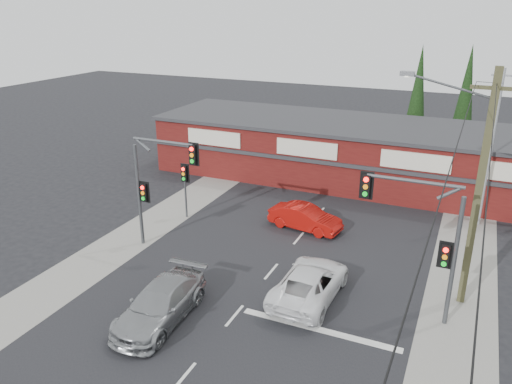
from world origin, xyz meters
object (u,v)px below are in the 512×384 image
at_px(silver_suv, 160,304).
at_px(shop_building, 337,149).
at_px(red_sedan, 305,218).
at_px(utility_pole, 476,184).
at_px(white_suv, 310,282).

bearing_deg(silver_suv, shop_building, 82.94).
bearing_deg(shop_building, red_sedan, -84.76).
xyz_separation_m(red_sedan, utility_pole, (8.47, -4.33, 4.70)).
xyz_separation_m(shop_building, utility_pole, (9.36, -14.00, 3.26)).
height_order(white_suv, utility_pole, utility_pole).
bearing_deg(shop_building, silver_suv, -94.59).
bearing_deg(silver_suv, white_suv, 36.82).
height_order(red_sedan, utility_pole, utility_pole).
bearing_deg(utility_pole, white_suv, -158.59).
bearing_deg(silver_suv, red_sedan, 74.33).
relative_size(white_suv, shop_building, 0.19).
relative_size(white_suv, silver_suv, 1.00).
bearing_deg(silver_suv, utility_pole, 27.90).
distance_m(red_sedan, shop_building, 9.81).
bearing_deg(red_sedan, silver_suv, 175.99).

